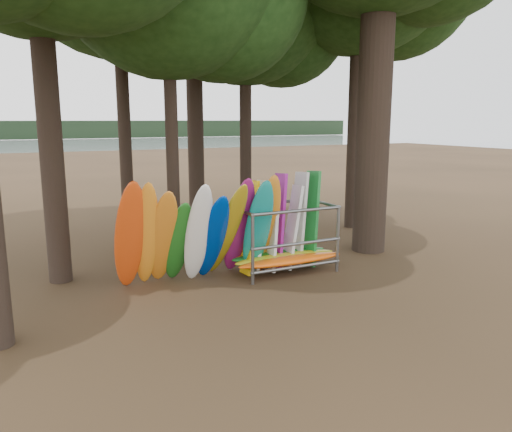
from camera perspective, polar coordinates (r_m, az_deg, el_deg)
name	(u,v)px	position (r m, az deg, el deg)	size (l,w,h in m)	color
ground	(266,276)	(13.84, 1.11, -6.92)	(120.00, 120.00, 0.00)	#47331E
lake	(63,152)	(72.11, -21.24, 6.85)	(160.00, 160.00, 0.00)	gray
far_shore	(41,130)	(121.90, -23.38, 9.03)	(160.00, 4.00, 4.00)	black
kayak_row	(204,233)	(13.03, -5.92, -1.97)	(4.56, 2.11, 3.04)	#E54410
storage_rack	(283,239)	(14.19, 3.13, -2.70)	(3.23, 1.56, 2.82)	slate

